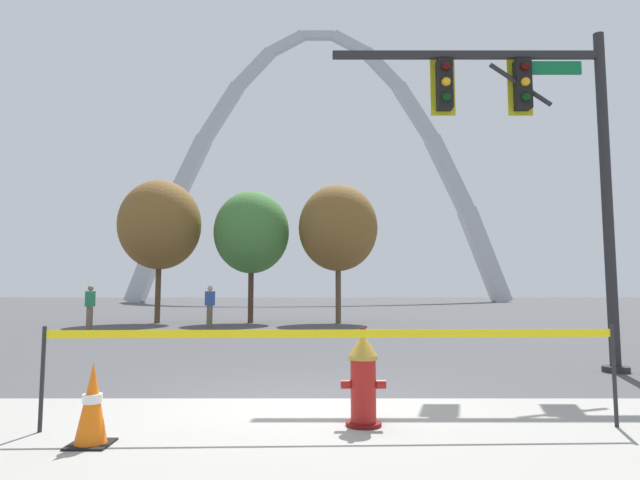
{
  "coord_description": "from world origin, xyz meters",
  "views": [
    {
      "loc": [
        0.24,
        -6.7,
        1.36
      ],
      "look_at": [
        0.2,
        5.0,
        2.5
      ],
      "focal_mm": 29.92,
      "sensor_mm": 36.0,
      "label": 1
    }
  ],
  "objects_px": {
    "traffic_cone_by_hydrant": "(94,405)",
    "monument_arch": "(320,177)",
    "traffic_signal_gantry": "(541,138)",
    "pedestrian_walking_left": "(211,306)",
    "pedestrian_standing_center": "(92,307)",
    "fire_hydrant": "(365,380)"
  },
  "relations": [
    {
      "from": "monument_arch",
      "to": "pedestrian_standing_center",
      "type": "height_order",
      "value": "monument_arch"
    },
    {
      "from": "traffic_signal_gantry",
      "to": "monument_arch",
      "type": "distance_m",
      "value": 62.08
    },
    {
      "from": "monument_arch",
      "to": "pedestrian_standing_center",
      "type": "relative_size",
      "value": 31.53
    },
    {
      "from": "fire_hydrant",
      "to": "traffic_signal_gantry",
      "type": "xyz_separation_m",
      "value": [
        3.44,
        3.65,
        3.6
      ]
    },
    {
      "from": "fire_hydrant",
      "to": "traffic_signal_gantry",
      "type": "bearing_deg",
      "value": 46.68
    },
    {
      "from": "pedestrian_standing_center",
      "to": "traffic_signal_gantry",
      "type": "bearing_deg",
      "value": -39.22
    },
    {
      "from": "monument_arch",
      "to": "traffic_cone_by_hydrant",
      "type": "bearing_deg",
      "value": -91.58
    },
    {
      "from": "traffic_signal_gantry",
      "to": "pedestrian_standing_center",
      "type": "bearing_deg",
      "value": 140.78
    },
    {
      "from": "traffic_signal_gantry",
      "to": "pedestrian_standing_center",
      "type": "height_order",
      "value": "traffic_signal_gantry"
    },
    {
      "from": "traffic_cone_by_hydrant",
      "to": "monument_arch",
      "type": "xyz_separation_m",
      "value": [
        1.79,
        65.01,
        16.27
      ]
    },
    {
      "from": "traffic_cone_by_hydrant",
      "to": "pedestrian_walking_left",
      "type": "xyz_separation_m",
      "value": [
        -2.15,
        15.47,
        0.46
      ]
    },
    {
      "from": "monument_arch",
      "to": "pedestrian_walking_left",
      "type": "relative_size",
      "value": 31.53
    },
    {
      "from": "fire_hydrant",
      "to": "monument_arch",
      "type": "distance_m",
      "value": 66.32
    },
    {
      "from": "traffic_cone_by_hydrant",
      "to": "traffic_signal_gantry",
      "type": "height_order",
      "value": "traffic_signal_gantry"
    },
    {
      "from": "monument_arch",
      "to": "pedestrian_standing_center",
      "type": "bearing_deg",
      "value": -98.88
    },
    {
      "from": "traffic_signal_gantry",
      "to": "monument_arch",
      "type": "xyz_separation_m",
      "value": [
        -4.13,
        60.66,
        12.56
      ]
    },
    {
      "from": "fire_hydrant",
      "to": "pedestrian_walking_left",
      "type": "relative_size",
      "value": 0.62
    },
    {
      "from": "traffic_signal_gantry",
      "to": "pedestrian_walking_left",
      "type": "height_order",
      "value": "traffic_signal_gantry"
    },
    {
      "from": "traffic_cone_by_hydrant",
      "to": "traffic_signal_gantry",
      "type": "relative_size",
      "value": 0.12
    },
    {
      "from": "fire_hydrant",
      "to": "pedestrian_walking_left",
      "type": "xyz_separation_m",
      "value": [
        -4.62,
        14.77,
        0.35
      ]
    },
    {
      "from": "traffic_cone_by_hydrant",
      "to": "monument_arch",
      "type": "height_order",
      "value": "monument_arch"
    },
    {
      "from": "fire_hydrant",
      "to": "pedestrian_standing_center",
      "type": "bearing_deg",
      "value": 122.56
    }
  ]
}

